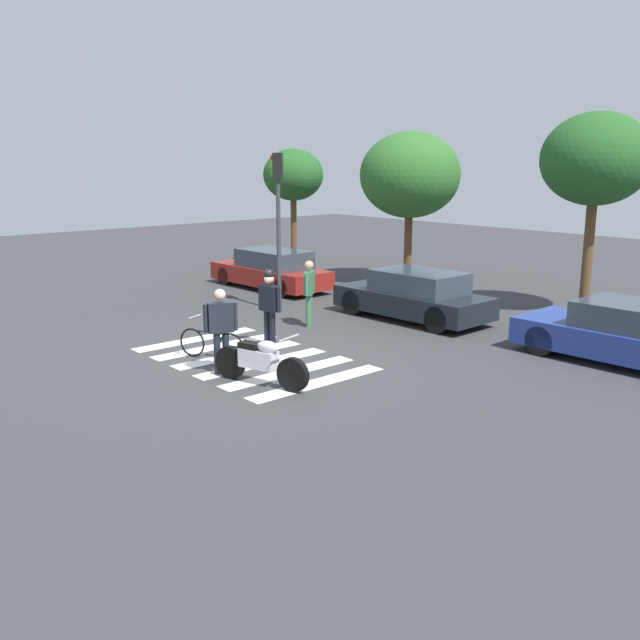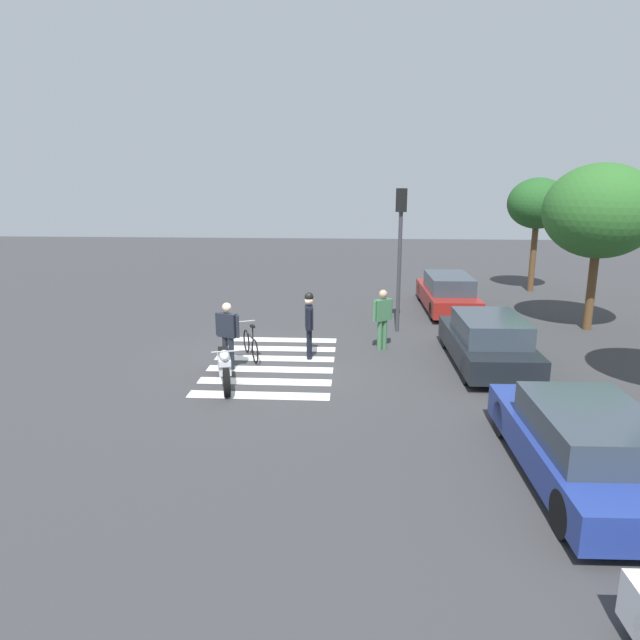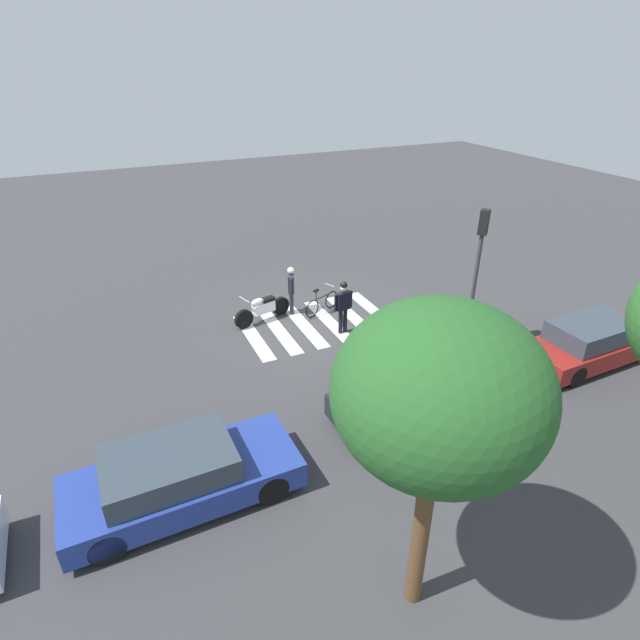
{
  "view_description": "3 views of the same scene",
  "coord_description": "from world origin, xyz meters",
  "px_view_note": "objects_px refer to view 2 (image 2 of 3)",
  "views": [
    {
      "loc": [
        12.0,
        -8.5,
        4.23
      ],
      "look_at": [
        0.71,
        1.4,
        0.78
      ],
      "focal_mm": 39.08,
      "sensor_mm": 36.0,
      "label": 1
    },
    {
      "loc": [
        14.46,
        2.11,
        4.9
      ],
      "look_at": [
        -0.03,
        1.26,
        1.2
      ],
      "focal_mm": 32.63,
      "sensor_mm": 36.0,
      "label": 2
    },
    {
      "loc": [
        6.2,
        13.87,
        8.21
      ],
      "look_at": [
        0.5,
        1.38,
        0.9
      ],
      "focal_mm": 28.36,
      "sensor_mm": 36.0,
      "label": 3
    }
  ],
  "objects_px": {
    "pedestrian_bystander": "(383,315)",
    "traffic_light_pole": "(400,238)",
    "car_maroon_wagon": "(447,293)",
    "car_blue_hatchback": "(585,445)",
    "police_motorcycle": "(224,366)",
    "car_black_suv": "(488,341)",
    "officer_by_motorcycle": "(309,320)",
    "leaning_bicycle": "(251,345)",
    "officer_on_foot": "(228,331)"
  },
  "relations": [
    {
      "from": "officer_on_foot",
      "to": "police_motorcycle",
      "type": "bearing_deg",
      "value": 7.37
    },
    {
      "from": "car_maroon_wagon",
      "to": "officer_by_motorcycle",
      "type": "bearing_deg",
      "value": -37.55
    },
    {
      "from": "pedestrian_bystander",
      "to": "car_maroon_wagon",
      "type": "distance_m",
      "value": 5.67
    },
    {
      "from": "officer_on_foot",
      "to": "car_black_suv",
      "type": "relative_size",
      "value": 0.4
    },
    {
      "from": "leaning_bicycle",
      "to": "officer_by_motorcycle",
      "type": "xyz_separation_m",
      "value": [
        -0.02,
        1.59,
        0.7
      ]
    },
    {
      "from": "pedestrian_bystander",
      "to": "car_black_suv",
      "type": "bearing_deg",
      "value": 64.86
    },
    {
      "from": "pedestrian_bystander",
      "to": "traffic_light_pole",
      "type": "bearing_deg",
      "value": 164.25
    },
    {
      "from": "officer_on_foot",
      "to": "car_maroon_wagon",
      "type": "distance_m",
      "value": 9.6
    },
    {
      "from": "car_black_suv",
      "to": "car_blue_hatchback",
      "type": "relative_size",
      "value": 0.93
    },
    {
      "from": "officer_on_foot",
      "to": "car_maroon_wagon",
      "type": "xyz_separation_m",
      "value": [
        -6.99,
        6.58,
        -0.37
      ]
    },
    {
      "from": "police_motorcycle",
      "to": "traffic_light_pole",
      "type": "bearing_deg",
      "value": 139.02
    },
    {
      "from": "traffic_light_pole",
      "to": "car_black_suv",
      "type": "bearing_deg",
      "value": 32.81
    },
    {
      "from": "car_maroon_wagon",
      "to": "car_blue_hatchback",
      "type": "height_order",
      "value": "car_maroon_wagon"
    },
    {
      "from": "car_black_suv",
      "to": "car_blue_hatchback",
      "type": "distance_m",
      "value": 5.88
    },
    {
      "from": "police_motorcycle",
      "to": "leaning_bicycle",
      "type": "distance_m",
      "value": 2.13
    },
    {
      "from": "officer_by_motorcycle",
      "to": "car_black_suv",
      "type": "xyz_separation_m",
      "value": [
        0.31,
        4.67,
        -0.42
      ]
    },
    {
      "from": "officer_by_motorcycle",
      "to": "car_blue_hatchback",
      "type": "bearing_deg",
      "value": 38.57
    },
    {
      "from": "police_motorcycle",
      "to": "pedestrian_bystander",
      "type": "xyz_separation_m",
      "value": [
        -3.07,
        3.84,
        0.53
      ]
    },
    {
      "from": "officer_by_motorcycle",
      "to": "car_maroon_wagon",
      "type": "xyz_separation_m",
      "value": [
        -5.97,
        4.59,
        -0.43
      ]
    },
    {
      "from": "car_blue_hatchback",
      "to": "pedestrian_bystander",
      "type": "bearing_deg",
      "value": -157.63
    },
    {
      "from": "pedestrian_bystander",
      "to": "car_blue_hatchback",
      "type": "bearing_deg",
      "value": 22.37
    },
    {
      "from": "car_black_suv",
      "to": "car_maroon_wagon",
      "type": "bearing_deg",
      "value": -179.31
    },
    {
      "from": "pedestrian_bystander",
      "to": "traffic_light_pole",
      "type": "height_order",
      "value": "traffic_light_pole"
    },
    {
      "from": "traffic_light_pole",
      "to": "car_blue_hatchback",
      "type": "bearing_deg",
      "value": 14.53
    },
    {
      "from": "car_maroon_wagon",
      "to": "police_motorcycle",
      "type": "bearing_deg",
      "value": -38.46
    },
    {
      "from": "officer_by_motorcycle",
      "to": "car_black_suv",
      "type": "distance_m",
      "value": 4.7
    },
    {
      "from": "pedestrian_bystander",
      "to": "car_maroon_wagon",
      "type": "height_order",
      "value": "pedestrian_bystander"
    },
    {
      "from": "officer_on_foot",
      "to": "leaning_bicycle",
      "type": "bearing_deg",
      "value": 158.28
    },
    {
      "from": "car_maroon_wagon",
      "to": "car_blue_hatchback",
      "type": "distance_m",
      "value": 12.16
    },
    {
      "from": "officer_by_motorcycle",
      "to": "car_maroon_wagon",
      "type": "bearing_deg",
      "value": 142.45
    },
    {
      "from": "pedestrian_bystander",
      "to": "car_maroon_wagon",
      "type": "xyz_separation_m",
      "value": [
        -5.03,
        2.59,
        -0.36
      ]
    },
    {
      "from": "traffic_light_pole",
      "to": "officer_by_motorcycle",
      "type": "bearing_deg",
      "value": -41.05
    },
    {
      "from": "police_motorcycle",
      "to": "officer_on_foot",
      "type": "height_order",
      "value": "officer_on_foot"
    },
    {
      "from": "traffic_light_pole",
      "to": "pedestrian_bystander",
      "type": "bearing_deg",
      "value": -15.75
    },
    {
      "from": "police_motorcycle",
      "to": "leaning_bicycle",
      "type": "xyz_separation_m",
      "value": [
        -2.11,
        0.25,
        -0.1
      ]
    },
    {
      "from": "leaning_bicycle",
      "to": "officer_on_foot",
      "type": "height_order",
      "value": "officer_on_foot"
    },
    {
      "from": "officer_by_motorcycle",
      "to": "pedestrian_bystander",
      "type": "height_order",
      "value": "officer_by_motorcycle"
    },
    {
      "from": "car_blue_hatchback",
      "to": "traffic_light_pole",
      "type": "distance_m",
      "value": 9.72
    },
    {
      "from": "car_maroon_wagon",
      "to": "car_blue_hatchback",
      "type": "xyz_separation_m",
      "value": [
        12.16,
        0.34,
        0.0
      ]
    },
    {
      "from": "leaning_bicycle",
      "to": "traffic_light_pole",
      "type": "distance_m",
      "value": 5.73
    },
    {
      "from": "police_motorcycle",
      "to": "officer_by_motorcycle",
      "type": "height_order",
      "value": "officer_by_motorcycle"
    },
    {
      "from": "leaning_bicycle",
      "to": "car_blue_hatchback",
      "type": "height_order",
      "value": "car_blue_hatchback"
    },
    {
      "from": "car_maroon_wagon",
      "to": "car_black_suv",
      "type": "xyz_separation_m",
      "value": [
        6.28,
        0.08,
        0.02
      ]
    },
    {
      "from": "car_black_suv",
      "to": "leaning_bicycle",
      "type": "bearing_deg",
      "value": -92.65
    },
    {
      "from": "police_motorcycle",
      "to": "car_blue_hatchback",
      "type": "relative_size",
      "value": 0.45
    },
    {
      "from": "car_maroon_wagon",
      "to": "officer_on_foot",
      "type": "bearing_deg",
      "value": -43.29
    },
    {
      "from": "police_motorcycle",
      "to": "officer_by_motorcycle",
      "type": "xyz_separation_m",
      "value": [
        -2.13,
        1.84,
        0.6
      ]
    },
    {
      "from": "leaning_bicycle",
      "to": "officer_on_foot",
      "type": "relative_size",
      "value": 0.88
    },
    {
      "from": "officer_by_motorcycle",
      "to": "car_maroon_wagon",
      "type": "relative_size",
      "value": 0.39
    },
    {
      "from": "car_black_suv",
      "to": "traffic_light_pole",
      "type": "relative_size",
      "value": 0.99
    }
  ]
}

